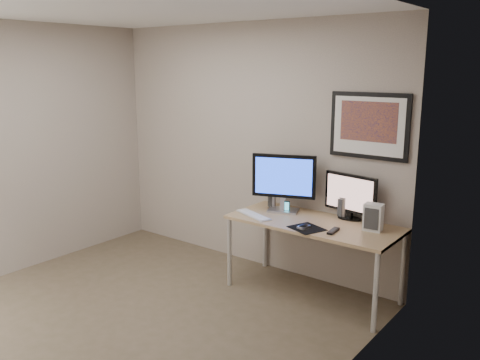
{
  "coord_description": "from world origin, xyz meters",
  "views": [
    {
      "loc": [
        3.21,
        -2.66,
        2.15
      ],
      "look_at": [
        0.33,
        1.1,
        1.08
      ],
      "focal_mm": 38.0,
      "sensor_mm": 36.0,
      "label": 1
    }
  ],
  "objects_px": {
    "monitor_large": "(284,180)",
    "keyboard": "(253,215)",
    "framed_art": "(369,126)",
    "monitor_tv": "(350,196)",
    "desk": "(313,228)",
    "fan_unit": "(373,217)",
    "speaker_left": "(272,199)",
    "phone_dock": "(287,207)",
    "speaker_right": "(343,207)"
  },
  "relations": [
    {
      "from": "framed_art",
      "to": "phone_dock",
      "type": "relative_size",
      "value": 6.19
    },
    {
      "from": "framed_art",
      "to": "monitor_tv",
      "type": "height_order",
      "value": "framed_art"
    },
    {
      "from": "monitor_large",
      "to": "speaker_right",
      "type": "xyz_separation_m",
      "value": [
        0.57,
        0.17,
        -0.22
      ]
    },
    {
      "from": "monitor_large",
      "to": "speaker_left",
      "type": "relative_size",
      "value": 3.37
    },
    {
      "from": "framed_art",
      "to": "fan_unit",
      "type": "relative_size",
      "value": 3.09
    },
    {
      "from": "framed_art",
      "to": "monitor_tv",
      "type": "distance_m",
      "value": 0.67
    },
    {
      "from": "desk",
      "to": "keyboard",
      "type": "relative_size",
      "value": 3.54
    },
    {
      "from": "fan_unit",
      "to": "speaker_right",
      "type": "bearing_deg",
      "value": 146.9
    },
    {
      "from": "speaker_right",
      "to": "monitor_tv",
      "type": "bearing_deg",
      "value": 14.34
    },
    {
      "from": "desk",
      "to": "fan_unit",
      "type": "xyz_separation_m",
      "value": [
        0.54,
        0.09,
        0.19
      ]
    },
    {
      "from": "monitor_large",
      "to": "speaker_left",
      "type": "xyz_separation_m",
      "value": [
        -0.16,
        0.05,
        -0.23
      ]
    },
    {
      "from": "monitor_tv",
      "to": "fan_unit",
      "type": "distance_m",
      "value": 0.38
    },
    {
      "from": "monitor_tv",
      "to": "phone_dock",
      "type": "bearing_deg",
      "value": -154.38
    },
    {
      "from": "speaker_right",
      "to": "phone_dock",
      "type": "bearing_deg",
      "value": -136.15
    },
    {
      "from": "framed_art",
      "to": "speaker_right",
      "type": "distance_m",
      "value": 0.81
    },
    {
      "from": "framed_art",
      "to": "speaker_right",
      "type": "xyz_separation_m",
      "value": [
        -0.19,
        -0.04,
        -0.79
      ]
    },
    {
      "from": "monitor_tv",
      "to": "phone_dock",
      "type": "relative_size",
      "value": 4.56
    },
    {
      "from": "monitor_tv",
      "to": "speaker_left",
      "type": "height_order",
      "value": "monitor_tv"
    },
    {
      "from": "framed_art",
      "to": "speaker_left",
      "type": "height_order",
      "value": "framed_art"
    },
    {
      "from": "desk",
      "to": "monitor_large",
      "type": "relative_size",
      "value": 2.64
    },
    {
      "from": "keyboard",
      "to": "phone_dock",
      "type": "bearing_deg",
      "value": 75.3
    },
    {
      "from": "monitor_large",
      "to": "keyboard",
      "type": "xyz_separation_m",
      "value": [
        -0.15,
        -0.3,
        -0.31
      ]
    },
    {
      "from": "framed_art",
      "to": "keyboard",
      "type": "height_order",
      "value": "framed_art"
    },
    {
      "from": "speaker_left",
      "to": "fan_unit",
      "type": "height_order",
      "value": "fan_unit"
    },
    {
      "from": "desk",
      "to": "fan_unit",
      "type": "distance_m",
      "value": 0.58
    },
    {
      "from": "speaker_right",
      "to": "desk",
      "type": "bearing_deg",
      "value": -94.18
    },
    {
      "from": "framed_art",
      "to": "speaker_left",
      "type": "distance_m",
      "value": 1.23
    },
    {
      "from": "monitor_large",
      "to": "phone_dock",
      "type": "distance_m",
      "value": 0.26
    },
    {
      "from": "phone_dock",
      "to": "fan_unit",
      "type": "height_order",
      "value": "fan_unit"
    },
    {
      "from": "phone_dock",
      "to": "fan_unit",
      "type": "relative_size",
      "value": 0.5
    },
    {
      "from": "desk",
      "to": "speaker_right",
      "type": "bearing_deg",
      "value": 61.5
    },
    {
      "from": "desk",
      "to": "keyboard",
      "type": "distance_m",
      "value": 0.6
    },
    {
      "from": "framed_art",
      "to": "monitor_tv",
      "type": "bearing_deg",
      "value": -154.95
    },
    {
      "from": "phone_dock",
      "to": "monitor_large",
      "type": "bearing_deg",
      "value": 150.74
    },
    {
      "from": "fan_unit",
      "to": "framed_art",
      "type": "bearing_deg",
      "value": 122.16
    },
    {
      "from": "monitor_large",
      "to": "desk",
      "type": "bearing_deg",
      "value": -36.23
    },
    {
      "from": "desk",
      "to": "framed_art",
      "type": "relative_size",
      "value": 2.13
    },
    {
      "from": "framed_art",
      "to": "speaker_right",
      "type": "relative_size",
      "value": 3.69
    },
    {
      "from": "keyboard",
      "to": "speaker_right",
      "type": "bearing_deg",
      "value": 53.78
    },
    {
      "from": "desk",
      "to": "phone_dock",
      "type": "height_order",
      "value": "phone_dock"
    },
    {
      "from": "speaker_right",
      "to": "monitor_large",
      "type": "bearing_deg",
      "value": -138.9
    },
    {
      "from": "monitor_large",
      "to": "monitor_tv",
      "type": "xyz_separation_m",
      "value": [
        0.64,
        0.16,
        -0.09
      ]
    },
    {
      "from": "framed_art",
      "to": "speaker_left",
      "type": "xyz_separation_m",
      "value": [
        -0.92,
        -0.17,
        -0.8
      ]
    },
    {
      "from": "monitor_tv",
      "to": "framed_art",
      "type": "bearing_deg",
      "value": 34.5
    },
    {
      "from": "framed_art",
      "to": "speaker_right",
      "type": "bearing_deg",
      "value": -167.07
    },
    {
      "from": "monitor_tv",
      "to": "speaker_right",
      "type": "height_order",
      "value": "monitor_tv"
    },
    {
      "from": "desk",
      "to": "speaker_left",
      "type": "relative_size",
      "value": 8.89
    },
    {
      "from": "speaker_left",
      "to": "keyboard",
      "type": "bearing_deg",
      "value": -81.92
    },
    {
      "from": "framed_art",
      "to": "monitor_large",
      "type": "bearing_deg",
      "value": -164.18
    },
    {
      "from": "phone_dock",
      "to": "keyboard",
      "type": "xyz_separation_m",
      "value": [
        -0.2,
        -0.29,
        -0.05
      ]
    }
  ]
}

